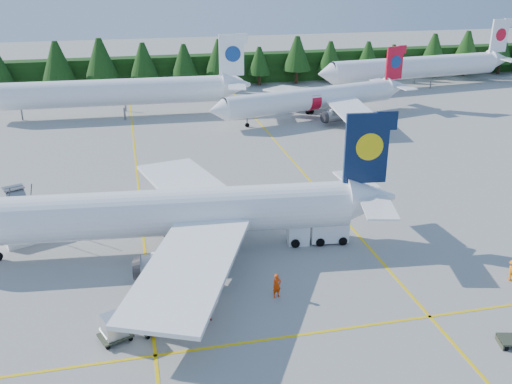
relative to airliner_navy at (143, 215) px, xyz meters
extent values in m
plane|color=gray|center=(13.91, -8.92, -3.64)|extent=(320.00, 320.00, 0.00)
cube|color=yellow|center=(-0.09, 11.08, -3.64)|extent=(0.25, 120.00, 0.01)
cube|color=yellow|center=(19.91, 11.08, -3.64)|extent=(0.25, 120.00, 0.01)
cube|color=yellow|center=(13.91, -14.92, -3.64)|extent=(80.00, 0.25, 0.01)
cube|color=black|center=(13.91, 73.08, -0.64)|extent=(220.00, 4.00, 6.00)
cylinder|color=white|center=(0.68, -0.07, 0.09)|extent=(35.45, 7.52, 4.14)
cube|color=#071839|center=(19.75, -1.91, 5.26)|extent=(3.95, 0.74, 6.42)
cube|color=white|center=(4.62, 8.40, -0.54)|extent=(9.42, 16.51, 1.18)
cylinder|color=slate|center=(2.29, 5.81, -1.99)|extent=(3.71, 2.50, 2.18)
cube|color=white|center=(2.92, -9.13, -0.54)|extent=(11.90, 16.72, 1.18)
cylinder|color=slate|center=(1.13, -6.14, -1.99)|extent=(3.71, 2.50, 2.18)
cylinder|color=white|center=(28.82, 41.05, -0.38)|extent=(30.73, 11.04, 3.62)
cone|color=white|center=(12.67, 36.98, -0.38)|extent=(3.34, 4.13, 3.62)
cube|color=red|center=(45.06, 45.15, 4.14)|extent=(3.41, 1.15, 5.61)
cube|color=white|center=(29.57, 49.18, -0.93)|extent=(11.82, 14.38, 1.03)
cylinder|color=slate|center=(28.41, 46.36, -2.19)|extent=(3.45, 2.60, 1.90)
cube|color=white|center=(33.33, 34.25, -0.93)|extent=(6.33, 13.91, 1.03)
cylinder|color=slate|center=(30.98, 36.18, -2.19)|extent=(3.45, 2.60, 1.90)
cylinder|color=slate|center=(17.48, 38.19, -2.87)|extent=(0.22, 0.22, 1.54)
cylinder|color=white|center=(-3.23, 49.84, 0.33)|extent=(37.63, 5.79, 4.41)
cube|color=white|center=(17.15, 49.09, 5.84)|extent=(4.20, 0.54, 6.84)
cylinder|color=slate|center=(-17.47, 50.36, -2.76)|extent=(0.26, 0.26, 1.76)
cylinder|color=white|center=(57.29, 60.49, 0.30)|extent=(37.45, 8.72, 4.38)
cone|color=white|center=(37.30, 58.12, 0.30)|extent=(3.56, 4.71, 4.38)
cube|color=white|center=(77.39, 62.87, 5.77)|extent=(4.17, 0.87, 6.78)
cylinder|color=slate|center=(43.25, 58.82, -2.77)|extent=(0.26, 0.26, 1.75)
cube|color=white|center=(-10.39, 4.67, -3.06)|extent=(5.03, 3.86, 1.17)
cube|color=slate|center=(-11.20, 6.65, -1.19)|extent=(3.18, 4.58, 3.16)
cube|color=slate|center=(-12.00, 8.62, 0.25)|extent=(2.26, 1.91, 0.13)
cube|color=white|center=(13.84, -1.28, -2.63)|extent=(2.13, 2.13, 2.02)
cube|color=black|center=(13.84, -1.28, -2.15)|extent=(1.83, 2.00, 0.87)
cube|color=white|center=(16.71, -1.60, -2.20)|extent=(3.68, 2.49, 2.50)
cube|color=#333929|center=(-2.65, -12.61, -3.26)|extent=(2.59, 2.33, 0.14)
cube|color=silver|center=(-2.65, -12.61, -2.43)|extent=(1.94, 1.91, 1.50)
cube|color=#333929|center=(0.04, -12.03, -3.26)|extent=(2.59, 2.33, 0.14)
cube|color=silver|center=(0.04, -12.03, -2.43)|extent=(1.94, 1.91, 1.50)
imported|color=#E43A04|center=(9.59, -9.82, -2.65)|extent=(0.84, 0.67, 1.99)
imported|color=#EF3205|center=(3.74, -11.82, -2.68)|extent=(1.19, 1.13, 1.94)
imported|color=orange|center=(28.92, -11.70, -2.71)|extent=(0.79, 0.91, 1.86)
camera|label=1|loc=(-0.45, -46.51, 20.74)|focal=40.00mm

